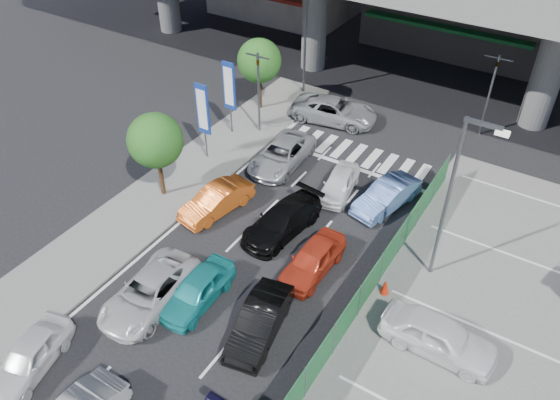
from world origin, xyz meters
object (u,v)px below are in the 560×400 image
Objects in this scene: sedan_white_mid_left at (150,292)px; signboard_far at (229,88)px; sedan_white_front_mid at (339,183)px; wagon_silver_front_left at (282,154)px; traffic_light_right at (494,75)px; taxi_orange_right at (313,259)px; street_lamp_left at (308,26)px; taxi_orange_left at (217,201)px; traffic_light_left at (258,74)px; street_lamp_right at (454,190)px; traffic_cone at (385,286)px; tree_near at (155,141)px; kei_truck_front_right at (387,196)px; van_white_back_left at (29,356)px; crossing_wagon_silver at (335,111)px; hatch_black_mid_right at (260,322)px; sedan_black_mid at (282,221)px; signboard_near at (203,111)px; parked_sedan_white at (439,336)px; tree_far at (259,61)px; taxi_teal_mid at (197,290)px.

signboard_far is at bearing 107.77° from sedan_white_mid_left.
wagon_silver_front_left is at bearing 161.49° from sedan_white_front_mid.
traffic_light_right is 16.33m from taxi_orange_right.
taxi_orange_left is at bearing -79.32° from street_lamp_left.
traffic_light_left is 0.65× the size of street_lamp_right.
taxi_orange_right is at bearing -51.30° from wagon_silver_front_left.
traffic_light_left reaches higher than taxi_orange_right.
taxi_orange_right is at bearing 1.02° from taxi_orange_left.
tree_near is at bearing 178.83° from traffic_cone.
kei_truck_front_right is (9.73, -8.68, -4.08)m from street_lamp_left.
signboard_far is 14.16m from sedan_white_mid_left.
taxi_orange_left is at bearing 74.62° from van_white_back_left.
tree_near is 0.89× the size of crossing_wagon_silver.
street_lamp_right is 11.71m from wagon_silver_front_left.
hatch_black_mid_right is 5.44× the size of traffic_cone.
sedan_black_mid is at bearing -170.94° from street_lamp_right.
traffic_light_left is 1.08× the size of tree_near.
signboard_near is 1.00× the size of signboard_far.
parked_sedan_white is at bearing -46.74° from street_lamp_left.
wagon_silver_front_left reaches higher than traffic_cone.
signboard_far is 15.66m from hatch_black_mid_right.
street_lamp_right is 1.48× the size of crossing_wagon_silver.
sedan_white_front_mid is (7.82, 5.05, -2.76)m from tree_near.
tree_far is 1.01× the size of sedan_black_mid.
traffic_light_right is at bearing 4.83° from street_lamp_left.
taxi_orange_left is (3.44, -3.59, -2.38)m from signboard_near.
tree_near is 1.15× the size of hatch_black_mid_right.
tree_near is at bearing -161.74° from taxi_orange_left.
taxi_orange_left is at bearing -165.73° from sedan_black_mid.
signboard_far is at bearing -144.30° from traffic_light_left.
kei_truck_front_right reaches higher than van_white_back_left.
sedan_white_front_mid is 4.80× the size of traffic_cone.
tree_far is at bearing 122.96° from taxi_orange_left.
taxi_teal_mid is (5.52, -18.84, -4.09)m from street_lamp_left.
street_lamp_left is at bearing 87.24° from tree_near.
tree_far is 21.73m from van_white_back_left.
street_lamp_left reaches higher than taxi_teal_mid.
street_lamp_right is at bearing 31.36° from taxi_orange_right.
parked_sedan_white is (15.62, -1.89, -2.56)m from tree_near.
kei_truck_front_right is (6.56, -0.39, 0.00)m from wagon_silver_front_left.
taxi_orange_right is (4.86, 5.27, -0.00)m from sedan_white_mid_left.
taxi_orange_right is (9.64, -4.70, -2.37)m from signboard_near.
sedan_white_mid_left is at bearing -64.41° from signboard_near.
sedan_white_mid_left is at bearing -71.93° from tree_far.
van_white_back_left is at bearing -112.96° from sedan_white_mid_left.
traffic_light_left reaches higher than hatch_black_mid_right.
wagon_silver_front_left is at bearing 73.01° from van_white_back_left.
street_lamp_left is 1.62× the size of wagon_silver_front_left.
sedan_white_mid_left reaches higher than taxi_orange_left.
hatch_black_mid_right is 1.01× the size of taxi_orange_left.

